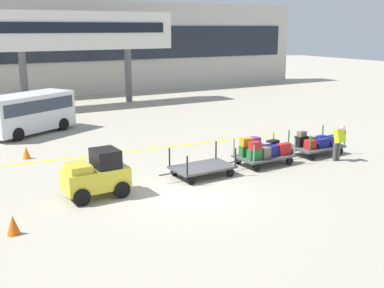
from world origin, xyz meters
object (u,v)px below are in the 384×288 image
Objects in this scene: baggage_tug at (97,175)px; baggage_handler at (339,141)px; shuttle_van at (29,110)px; safety_cone_near at (13,225)px; baggage_cart_middle at (263,151)px; safety_cone_far at (26,152)px; baggage_cart_tail at (316,144)px; baggage_cart_lead at (202,168)px.

baggage_tug reaches higher than baggage_handler.
shuttle_van is 13.12m from safety_cone_near.
baggage_cart_middle is 5.49× the size of safety_cone_far.
baggage_cart_middle is 3.32m from baggage_handler.
baggage_handler is 2.84× the size of safety_cone_near.
baggage_cart_tail is at bearing 94.14° from baggage_handler.
baggage_tug is 0.71× the size of baggage_cart_tail.
baggage_cart_middle is at bearing 159.86° from baggage_handler.
baggage_cart_lead is 6.15m from baggage_handler.
baggage_cart_lead is 7.34m from safety_cone_near.
shuttle_van is (-10.12, 11.93, 0.37)m from baggage_handler.
safety_cone_far is at bearing 100.42° from baggage_tug.
shuttle_van is (-7.02, 10.80, 0.66)m from baggage_cart_middle.
safety_cone_near is at bearing -176.52° from baggage_handler.
safety_cone_far is at bearing 131.83° from baggage_cart_lead.
safety_cone_near is (-13.15, -0.80, -0.59)m from baggage_handler.
baggage_tug is 0.71× the size of baggage_cart_lead.
baggage_cart_lead reaches higher than safety_cone_near.
shuttle_van is (-10.03, 10.72, 0.73)m from baggage_cart_tail.
safety_cone_far is at bearing -103.26° from shuttle_van.
baggage_handler is 2.84× the size of safety_cone_far.
safety_cone_far is (-1.11, 6.01, -0.48)m from baggage_tug.
baggage_cart_lead and baggage_cart_tail have the same top height.
baggage_cart_middle is 10.24m from safety_cone_near.
baggage_cart_middle is at bearing 1.87° from baggage_tug.
shuttle_van is at bearing 133.09° from baggage_cart_tail.
baggage_cart_middle is 5.49× the size of safety_cone_near.
baggage_handler is at bearing -5.08° from baggage_tug.
baggage_tug is at bearing 174.92° from baggage_handler.
baggage_cart_lead is 2.95m from baggage_cart_middle.
shuttle_van is 9.32× the size of safety_cone_far.
safety_cone_near is (-10.05, -1.94, -0.30)m from baggage_cart_middle.
baggage_cart_lead is at bearing -69.49° from shuttle_van.
baggage_handler is (3.10, -1.14, 0.29)m from baggage_cart_middle.
baggage_cart_lead is 1.00× the size of baggage_cart_middle.
baggage_handler is 13.26m from safety_cone_far.
baggage_handler reaches higher than baggage_cart_tail.
baggage_cart_middle reaches higher than safety_cone_near.
baggage_cart_tail is 1.27m from baggage_handler.
safety_cone_near is at bearing -103.39° from shuttle_van.
baggage_tug is 10.24m from baggage_handler.
baggage_cart_tail reaches higher than safety_cone_far.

